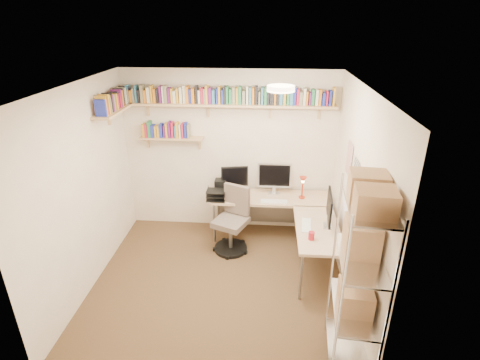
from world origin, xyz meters
name	(u,v)px	position (x,y,z in m)	size (l,w,h in m)	color
ground	(219,282)	(0.00, 0.00, 0.00)	(3.20, 3.20, 0.00)	#3F291B
room_shell	(216,172)	(0.00, 0.00, 1.55)	(3.24, 3.04, 2.52)	beige
wall_shelves	(197,104)	(-0.43, 1.30, 2.03)	(3.12, 1.09, 0.80)	tan
corner_desk	(274,204)	(0.69, 0.96, 0.67)	(1.82, 1.73, 1.18)	#DDB58F
office_chair	(232,224)	(0.11, 0.80, 0.41)	(0.57, 0.57, 0.97)	black
wire_rack	(362,249)	(1.42, -1.07, 1.31)	(0.46, 0.84, 1.98)	silver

